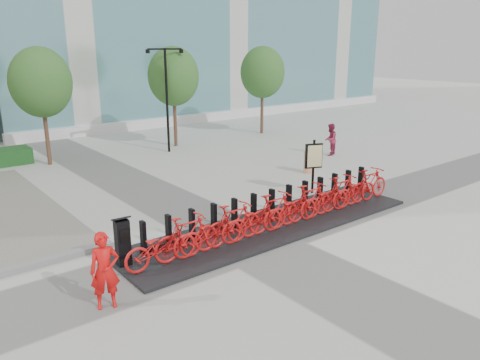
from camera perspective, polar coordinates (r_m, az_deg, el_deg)
ground at (r=12.83m, az=0.67°, el=-7.39°), size 120.00×120.00×0.00m
tree_1 at (r=22.00m, az=-23.12°, el=10.86°), size 2.60×2.60×5.10m
tree_2 at (r=24.56m, az=-8.12°, el=12.38°), size 2.60×2.60×5.10m
tree_3 at (r=28.08m, az=2.75°, el=12.96°), size 2.60×2.60×5.10m
streetlamp at (r=23.23m, az=-8.96°, el=11.01°), size 2.00×0.20×5.00m
dock_pad at (r=13.81m, az=4.09°, el=-5.50°), size 9.60×2.40×0.08m
dock_rail_posts at (r=14.25m, az=4.09°, el=-2.82°), size 8.74×0.50×0.85m
bike_0 at (r=11.24m, az=-9.61°, el=-7.96°), size 1.88×0.66×0.99m
bike_1 at (r=11.54m, az=-6.48°, el=-6.87°), size 1.83×0.52×1.10m
bike_2 at (r=11.93m, az=-3.53°, el=-6.30°), size 1.88×0.66×0.99m
bike_3 at (r=12.30m, az=-0.77°, el=-5.28°), size 1.83×0.52×1.10m
bike_4 at (r=12.74m, az=1.80°, el=-4.78°), size 1.88×0.66×0.99m
bike_5 at (r=13.17m, az=4.20°, el=-3.85°), size 1.83×0.52×1.10m
bike_6 at (r=13.66m, az=6.43°, el=-3.41°), size 1.88×0.66×0.99m
bike_7 at (r=14.14m, az=8.52°, el=-2.58°), size 1.83×0.52×1.10m
bike_8 at (r=14.67m, az=10.44°, el=-2.21°), size 1.88×0.66×0.99m
bike_9 at (r=15.18m, az=12.25°, el=-1.47°), size 1.83×0.52×1.10m
bike_10 at (r=15.74m, az=13.92°, el=-1.16°), size 1.88×0.66×0.99m
bike_11 at (r=16.28m, az=15.49°, el=-0.50°), size 1.83×0.52×1.10m
kiosk at (r=11.44m, az=-14.12°, el=-7.25°), size 0.40×0.35×1.24m
worker_red at (r=9.84m, az=-16.16°, el=-10.56°), size 0.68×0.55×1.61m
pedestrian at (r=22.95m, az=10.95°, el=4.88°), size 0.92×0.85×1.53m
construction_barrel at (r=19.63m, az=8.48°, el=2.23°), size 0.63×0.63×0.94m
map_sign at (r=16.71m, az=8.98°, el=2.64°), size 0.62×0.33×1.94m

